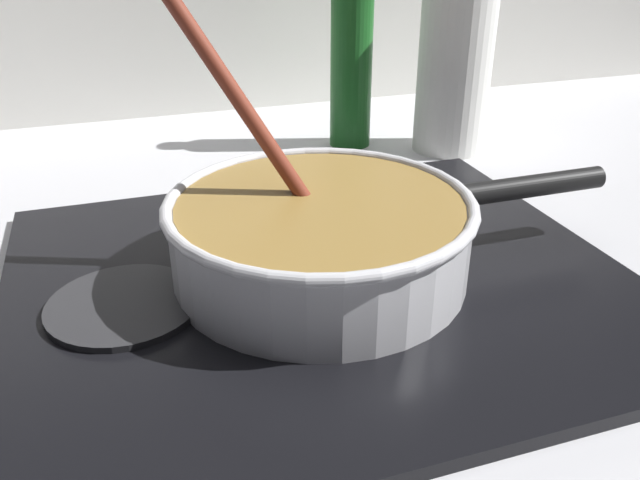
{
  "coord_description": "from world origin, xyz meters",
  "views": [
    {
      "loc": [
        -0.1,
        -0.33,
        0.31
      ],
      "look_at": [
        0.07,
        0.16,
        0.05
      ],
      "focal_mm": 36.25,
      "sensor_mm": 36.0,
      "label": 1
    }
  ],
  "objects": [
    {
      "name": "burner_ring",
      "position": [
        0.07,
        0.16,
        0.02
      ],
      "size": [
        0.19,
        0.19,
        0.01
      ],
      "primitive_type": "torus",
      "color": "#592D0C",
      "rests_on": "hob_plate"
    },
    {
      "name": "ground",
      "position": [
        0.0,
        0.0,
        -0.02
      ],
      "size": [
        2.4,
        1.6,
        0.04
      ],
      "primitive_type": "cube",
      "color": "#B7B7BC"
    },
    {
      "name": "spare_burner",
      "position": [
        -0.11,
        0.16,
        0.01
      ],
      "size": [
        0.13,
        0.13,
        0.01
      ],
      "primitive_type": "cylinder",
      "color": "#262628",
      "rests_on": "hob_plate"
    },
    {
      "name": "cooking_pan",
      "position": [
        0.07,
        0.16,
        0.05
      ],
      "size": [
        0.44,
        0.28,
        0.29
      ],
      "color": "silver",
      "rests_on": "hob_plate"
    },
    {
      "name": "sauce_bottle",
      "position": [
        0.24,
        0.54,
        0.13
      ],
      "size": [
        0.06,
        0.06,
        0.28
      ],
      "color": "#19591E",
      "rests_on": "ground"
    },
    {
      "name": "paper_towel_roll",
      "position": [
        0.37,
        0.48,
        0.11
      ],
      "size": [
        0.1,
        0.1,
        0.22
      ],
      "primitive_type": "cylinder",
      "color": "white",
      "rests_on": "ground"
    },
    {
      "name": "hob_plate",
      "position": [
        0.07,
        0.16,
        0.01
      ],
      "size": [
        0.56,
        0.48,
        0.01
      ],
      "primitive_type": "cube",
      "color": "black",
      "rests_on": "ground"
    }
  ]
}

